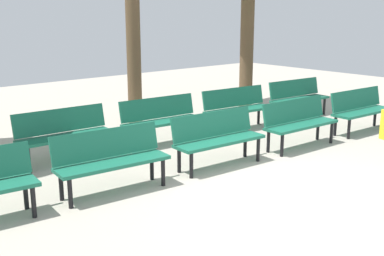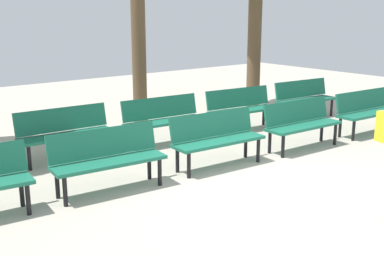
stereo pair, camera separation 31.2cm
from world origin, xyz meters
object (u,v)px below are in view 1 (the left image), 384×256
Objects in this scene: bench_r0_c3 at (299,120)px; bench_r1_c3 at (237,106)px; bench_r0_c4 at (361,108)px; bench_r0_c2 at (217,136)px; bench_r1_c4 at (298,96)px; tree_1 at (133,42)px; bench_r1_c2 at (161,118)px; bench_r0_c1 at (111,157)px; bench_r1_c1 at (64,132)px.

bench_r0_c3 is 1.68m from bench_r1_c3.
bench_r0_c2 is at bearing 179.01° from bench_r0_c4.
bench_r1_c4 is 0.46× the size of tree_1.
bench_r1_c3 is at bearing -0.12° from bench_r1_c2.
tree_1 is (-1.33, 1.87, 1.29)m from bench_r1_c3.
bench_r0_c3 is at bearing 179.76° from bench_r0_c4.
bench_r0_c4 is at bearing -38.87° from bench_r1_c3.
bench_r0_c4 is at bearing 0.98° from bench_r0_c1.
tree_1 reaches higher than bench_r0_c4.
bench_r0_c1 is 1.01× the size of bench_r0_c3.
bench_r0_c1 is 1.91m from bench_r0_c2.
bench_r0_c1 is at bearing -154.73° from bench_r1_c3.
bench_r0_c4 and bench_r1_c3 have the same top height.
bench_r1_c3 is at bearing 24.60° from bench_r0_c1.
bench_r1_c1 is 0.99× the size of bench_r1_c2.
bench_r1_c2 is at bearing -108.09° from tree_1.
bench_r0_c3 is 0.99× the size of bench_r1_c2.
tree_1 is (2.44, 1.52, 1.29)m from bench_r1_c1.
bench_r1_c3 is (0.10, 1.68, 0.00)m from bench_r0_c3.
tree_1 is (0.56, 1.72, 1.29)m from bench_r1_c2.
bench_r0_c3 is 3.97m from tree_1.
bench_r0_c3 is at bearing -1.37° from bench_r0_c2.
bench_r1_c1 is (-3.67, 2.03, 0.00)m from bench_r0_c3.
bench_r1_c3 is (3.91, 1.38, 0.00)m from bench_r0_c1.
bench_r0_c4 is 1.00× the size of bench_r1_c1.
bench_r1_c2 and bench_r1_c3 have the same top height.
bench_r0_c4 and bench_r1_c4 have the same top height.
bench_r0_c4 is at bearing -23.25° from bench_r1_c2.
bench_r0_c4 is (1.92, -0.12, 0.00)m from bench_r0_c3.
bench_r1_c4 is (3.99, 1.44, 0.00)m from bench_r0_c2.
bench_r0_c1 and bench_r0_c2 have the same top height.
bench_r0_c2 is at bearing -89.34° from bench_r1_c2.
bench_r0_c1 is at bearing 179.20° from bench_r0_c4.
bench_r1_c1 and bench_r1_c4 have the same top height.
bench_r0_c1 is 4.15m from bench_r1_c3.
bench_r0_c1 is 1.00× the size of bench_r1_c2.
bench_r0_c2 and bench_r0_c3 have the same top height.
tree_1 is at bearing 111.59° from bench_r0_c3.
bench_r0_c3 and bench_r0_c4 have the same top height.
bench_r0_c2 is at bearing -155.39° from bench_r1_c4.
bench_r0_c1 is at bearing -128.47° from tree_1.
bench_r1_c2 is 1.90m from bench_r1_c3.
bench_r1_c4 is (5.76, -0.42, 0.00)m from bench_r1_c1.
bench_r0_c1 and bench_r0_c3 have the same top height.
bench_r0_c2 and bench_r0_c4 have the same top height.
bench_r1_c4 is (2.09, 1.61, 0.00)m from bench_r0_c3.
tree_1 is (-3.32, 1.93, 1.29)m from bench_r1_c4.
bench_r1_c2 is at bearing 89.89° from bench_r0_c2.
bench_r0_c3 and bench_r1_c3 have the same top height.
bench_r1_c2 is at bearing -178.80° from bench_r1_c3.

